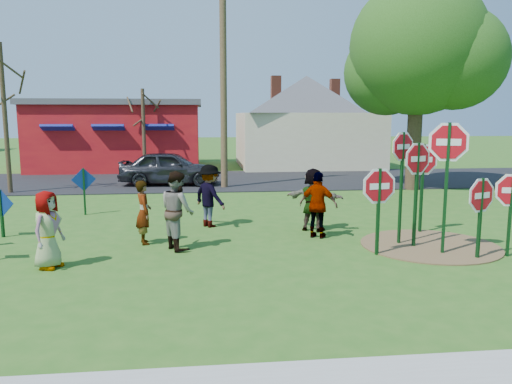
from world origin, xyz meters
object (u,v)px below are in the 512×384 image
stop_sign_d (423,166)px  leafy_tree (421,54)px  person_a (48,230)px  suv (170,168)px  stop_sign_b (402,159)px  stop_sign_c (448,157)px  utility_pole (223,73)px  person_b (144,212)px  stop_sign_a (379,193)px

stop_sign_d → leafy_tree: leafy_tree is taller
stop_sign_d → person_a: bearing=-171.8°
suv → leafy_tree: 11.49m
stop_sign_b → stop_sign_c: bearing=-81.1°
stop_sign_b → utility_pole: 10.91m
person_b → leafy_tree: leafy_tree is taller
leafy_tree → suv: bearing=167.6°
stop_sign_a → utility_pole: bearing=95.7°
suv → leafy_tree: size_ratio=0.51×
stop_sign_c → suv: size_ratio=0.71×
stop_sign_a → person_b: bearing=154.3°
person_a → person_b: size_ratio=1.03×
stop_sign_d → leafy_tree: (3.18, 7.51, 3.72)m
stop_sign_a → stop_sign_d: (1.85, 1.91, 0.37)m
stop_sign_b → stop_sign_d: bearing=21.3°
stop_sign_b → leafy_tree: size_ratio=0.33×
person_b → leafy_tree: bearing=-68.2°
stop_sign_d → suv: bearing=120.3°
leafy_tree → stop_sign_c: bearing=-110.5°
stop_sign_a → person_a: bearing=172.6°
stop_sign_a → person_a: size_ratio=1.31×
person_b → utility_pole: utility_pole is taller
stop_sign_b → utility_pole: utility_pole is taller
stop_sign_a → leafy_tree: size_ratio=0.24×
person_a → suv: (1.69, 11.90, -0.01)m
stop_sign_d → utility_pole: bearing=112.7°
stop_sign_a → person_b: (-5.21, 1.54, -0.62)m
stop_sign_b → stop_sign_d: stop_sign_b is taller
person_b → utility_pole: size_ratio=0.17×
person_a → person_b: bearing=-22.9°
stop_sign_a → stop_sign_b: bearing=35.4°
stop_sign_b → stop_sign_c: stop_sign_c is taller
suv → stop_sign_c: bearing=-145.7°
utility_pole → stop_sign_b: bearing=-69.5°
stop_sign_b → person_b: size_ratio=1.83×
stop_sign_b → leafy_tree: 10.16m
suv → person_b: bearing=-175.3°
stop_sign_a → person_b: size_ratio=1.35×
stop_sign_c → person_a: bearing=-161.6°
stop_sign_b → person_a: bearing=162.1°
stop_sign_c → stop_sign_d: (0.38, 2.00, -0.40)m
stop_sign_d → person_a: size_ratio=1.57×
stop_sign_d → suv: stop_sign_d is taller
stop_sign_a → stop_sign_c: stop_sign_c is taller
person_a → person_b: person_a is taller
stop_sign_c → suv: (-6.68, 11.77, -1.37)m
person_a → utility_pole: bearing=0.6°
stop_sign_d → leafy_tree: 8.97m
person_a → suv: 12.02m
stop_sign_b → utility_pole: bearing=84.9°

